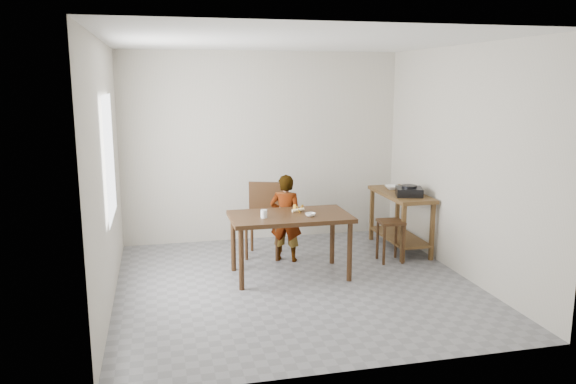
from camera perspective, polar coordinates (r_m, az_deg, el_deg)
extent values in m
cube|color=slate|center=(6.52, 0.81, -9.51)|extent=(4.00, 4.00, 0.04)
cube|color=white|center=(6.11, 0.89, 15.29)|extent=(4.00, 4.00, 0.04)
cube|color=beige|center=(8.12, -2.62, 4.59)|extent=(4.00, 0.04, 2.70)
cube|color=beige|center=(4.27, 7.43, -1.55)|extent=(4.00, 0.04, 2.70)
cube|color=beige|center=(6.01, -18.19, 1.69)|extent=(0.04, 4.00, 2.70)
cube|color=beige|center=(6.93, 17.29, 2.95)|extent=(0.04, 4.00, 2.70)
cube|color=white|center=(6.18, -17.66, 3.39)|extent=(0.02, 1.10, 1.30)
imported|color=white|center=(7.18, -0.23, -2.66)|extent=(0.49, 0.42, 1.13)
cylinder|color=white|center=(6.41, -2.47, -2.23)|extent=(0.09, 0.09, 0.09)
imported|color=white|center=(6.49, 2.29, -2.31)|extent=(0.13, 0.13, 0.04)
imported|color=white|center=(7.96, 10.56, 0.46)|extent=(0.24, 0.24, 0.05)
cube|color=black|center=(7.54, 12.19, 0.03)|extent=(0.42, 0.42, 0.11)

